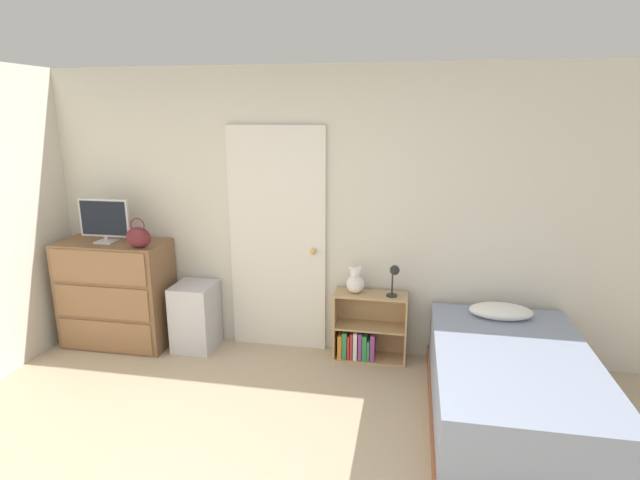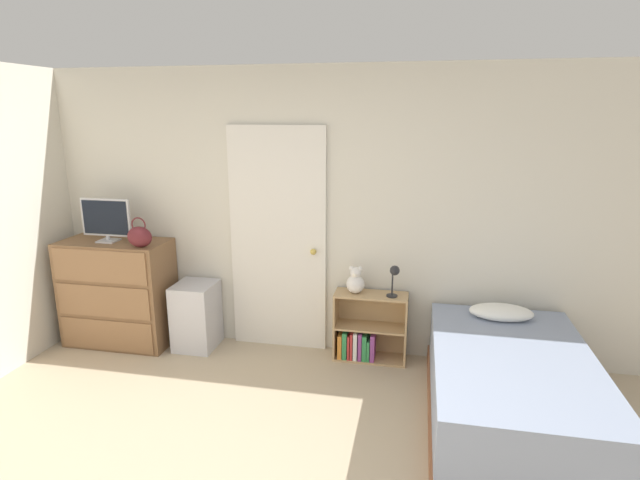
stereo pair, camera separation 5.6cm
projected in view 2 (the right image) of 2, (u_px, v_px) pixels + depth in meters
The scene contains 10 objects.
wall_back at pixel (299, 213), 4.48m from camera, with size 10.00×0.06×2.55m.
door_closed at pixel (278, 240), 4.53m from camera, with size 0.89×0.09×2.05m.
dresser at pixel (118, 292), 4.72m from camera, with size 0.99×0.49×1.00m.
tv at pixel (106, 219), 4.54m from camera, with size 0.48×0.16×0.40m.
handbag at pixel (140, 236), 4.37m from camera, with size 0.23×0.12×0.27m.
storage_bin at pixel (196, 315), 4.67m from camera, with size 0.36×0.39×0.62m.
bookshelf at pixel (365, 333), 4.45m from camera, with size 0.64×0.25×0.62m.
teddy_bear at pixel (355, 282), 4.35m from camera, with size 0.16×0.16×0.24m.
desk_lamp at pixel (394, 275), 4.23m from camera, with size 0.11×0.10×0.28m.
bed at pixel (511, 389), 3.50m from camera, with size 1.11×1.81×0.65m.
Camera 2 is at (1.05, -1.98, 2.15)m, focal length 28.00 mm.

